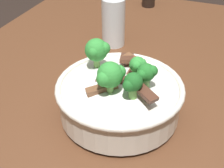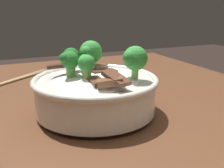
# 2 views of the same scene
# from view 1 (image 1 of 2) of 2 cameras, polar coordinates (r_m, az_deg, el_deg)

# --- Properties ---
(dining_table) EXTENTS (1.28, 0.82, 0.80)m
(dining_table) POSITION_cam_1_polar(r_m,az_deg,el_deg) (0.80, -2.94, -7.60)
(dining_table) COLOR #56331E
(dining_table) RESTS_ON ground
(rice_bowl) EXTENTS (0.25, 0.25, 0.15)m
(rice_bowl) POSITION_cam_1_polar(r_m,az_deg,el_deg) (0.62, 1.38, -1.83)
(rice_bowl) COLOR silver
(rice_bowl) RESTS_ON dining_table
(drinking_glass) EXTENTS (0.06, 0.06, 0.13)m
(drinking_glass) POSITION_cam_1_polar(r_m,az_deg,el_deg) (0.88, 0.25, 10.72)
(drinking_glass) COLOR white
(drinking_glass) RESTS_ON dining_table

